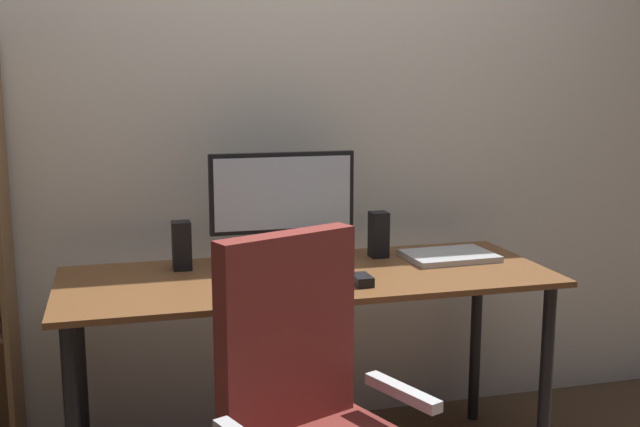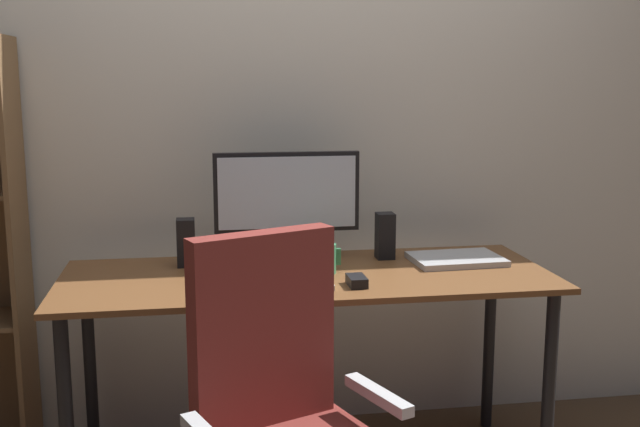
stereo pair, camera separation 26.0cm
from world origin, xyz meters
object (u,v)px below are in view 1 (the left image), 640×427
Objects in this scene: monitor at (283,200)px; speaker_left at (182,246)px; mouse at (362,280)px; speaker_right at (379,235)px; coffee_mug at (325,258)px; laptop at (449,256)px; desk at (308,298)px; keyboard at (293,287)px.

speaker_left is at bearing -178.74° from monitor.
mouse is 0.40m from speaker_right.
laptop is (0.50, 0.08, -0.04)m from coffee_mug.
desk is at bearing -179.65° from coffee_mug.
keyboard is at bearing 178.42° from mouse.
mouse is 0.20m from coffee_mug.
desk is 0.37m from monitor.
speaker_left is (-0.97, 0.10, 0.07)m from laptop.
coffee_mug is (-0.07, 0.18, 0.03)m from mouse.
speaker_left is (-0.32, 0.35, 0.08)m from keyboard.
monitor is at bearing 167.43° from laptop.
mouse is 0.95× the size of coffee_mug.
speaker_right is at bearing 34.54° from coffee_mug.
speaker_left and speaker_right have the same top height.
speaker_right is at bearing 0.00° from speaker_left.
monitor reaches higher than desk.
speaker_left is at bearing 171.61° from laptop.
keyboard is at bearing -97.10° from monitor.
coffee_mug is 0.31m from speaker_right.
mouse is at bearing -63.22° from monitor.
laptop is 0.27m from speaker_right.
desk is at bearing 61.11° from keyboard.
laptop is (0.56, 0.08, 0.10)m from desk.
laptop is (0.65, 0.25, 0.00)m from keyboard.
coffee_mug is 0.60× the size of speaker_right.
desk is 5.21× the size of laptop.
coffee_mug is at bearing 111.83° from mouse.
speaker_right is at bearing 155.26° from laptop.
mouse is at bearing -117.11° from speaker_right.
speaker_right is (0.72, 0.00, 0.00)m from speaker_left.
mouse is (0.23, -0.00, 0.01)m from keyboard.
keyboard is 0.24m from coffee_mug.
coffee_mug is at bearing -145.46° from speaker_right.
monitor is at bearing 116.07° from mouse.
coffee_mug is (0.15, 0.17, 0.04)m from keyboard.
speaker_left is (-0.36, -0.01, -0.14)m from monitor.
mouse is (0.13, -0.18, 0.10)m from desk.
speaker_right is (0.36, -0.01, -0.14)m from monitor.
desk is at bearing 126.62° from mouse.
coffee_mug is 0.32× the size of laptop.
coffee_mug is at bearing -173.84° from laptop.
mouse is at bearing -151.59° from laptop.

